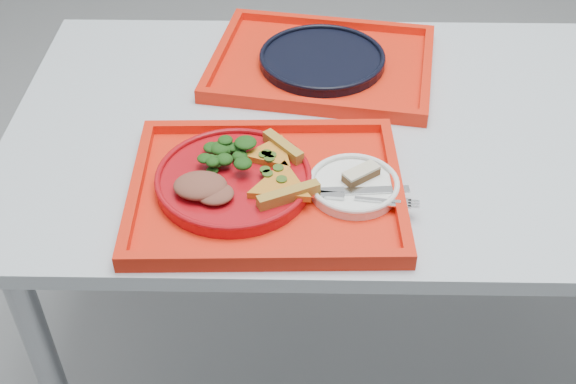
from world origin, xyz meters
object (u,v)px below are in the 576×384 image
(tray_main, at_px, (267,192))
(dessert_bar, at_px, (361,174))
(dinner_plate, at_px, (234,181))
(tray_far, at_px, (322,66))
(navy_plate, at_px, (322,60))

(tray_main, distance_m, dessert_bar, 0.16)
(dinner_plate, xyz_separation_m, dessert_bar, (0.21, 0.01, 0.01))
(dinner_plate, bearing_deg, dessert_bar, 1.56)
(tray_main, relative_size, dinner_plate, 1.73)
(tray_main, bearing_deg, dinner_plate, 168.08)
(dessert_bar, bearing_deg, tray_main, 149.12)
(tray_far, xyz_separation_m, dessert_bar, (0.06, -0.39, 0.03))
(navy_plate, height_order, dessert_bar, dessert_bar)
(navy_plate, xyz_separation_m, dessert_bar, (0.06, -0.39, 0.01))
(tray_main, height_order, dessert_bar, dessert_bar)
(navy_plate, distance_m, dessert_bar, 0.39)
(dinner_plate, xyz_separation_m, navy_plate, (0.16, 0.39, -0.00))
(tray_far, distance_m, dinner_plate, 0.42)
(navy_plate, bearing_deg, dessert_bar, -81.64)
(tray_far, bearing_deg, dessert_bar, -72.15)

